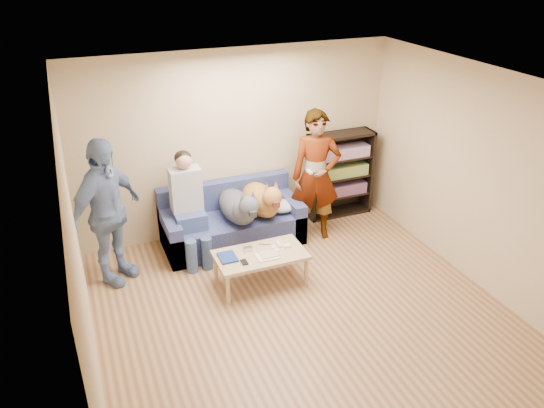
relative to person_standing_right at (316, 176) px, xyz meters
name	(u,v)px	position (x,y,z in m)	size (l,w,h in m)	color
ground	(312,326)	(-0.91, -1.84, -0.92)	(5.00, 5.00, 0.00)	brown
ceiling	(322,93)	(-0.91, -1.84, 1.68)	(5.00, 5.00, 0.00)	white
wall_back	(237,143)	(-0.91, 0.66, 0.38)	(4.50, 4.50, 0.00)	tan
wall_front	(501,404)	(-0.91, -4.34, 0.38)	(4.50, 4.50, 0.00)	tan
wall_left	(80,269)	(-3.16, -1.84, 0.38)	(5.00, 5.00, 0.00)	tan
wall_right	(495,187)	(1.34, -1.84, 0.38)	(5.00, 5.00, 0.00)	tan
blanket	(282,206)	(-0.46, 0.10, -0.42)	(0.41, 0.35, 0.14)	#AEADB2
person_standing_right	(316,176)	(0.00, 0.00, 0.00)	(0.67, 0.44, 1.85)	gray
person_standing_left	(107,213)	(-2.79, -0.08, 0.00)	(1.08, 0.45, 1.85)	#7B92C5
held_controller	(309,172)	(-0.20, -0.20, 0.17)	(0.04, 0.13, 0.03)	silver
notebook_blue	(228,257)	(-1.54, -0.79, -0.49)	(0.20, 0.26, 0.03)	navy
papers	(267,256)	(-1.09, -0.94, -0.50)	(0.26, 0.20, 0.01)	white
magazine	(269,254)	(-1.06, -0.92, -0.48)	(0.22, 0.17, 0.01)	#B4B190
camera_silver	(248,249)	(-1.26, -0.72, -0.48)	(0.11, 0.06, 0.05)	silver
controller_a	(279,244)	(-0.86, -0.74, -0.49)	(0.04, 0.13, 0.03)	white
controller_b	(287,246)	(-0.78, -0.82, -0.49)	(0.09, 0.06, 0.03)	silver
headphone_cup_a	(276,250)	(-0.94, -0.86, -0.49)	(0.07, 0.07, 0.02)	white
headphone_cup_b	(274,247)	(-0.94, -0.78, -0.49)	(0.07, 0.07, 0.02)	white
pen_orange	(264,260)	(-1.16, -1.00, -0.50)	(0.01, 0.01, 0.14)	orange
pen_black	(264,244)	(-1.02, -0.66, -0.50)	(0.01, 0.01, 0.14)	black
wallet	(244,262)	(-1.39, -0.96, -0.50)	(0.07, 0.12, 0.01)	black
sofa	(231,224)	(-1.16, 0.26, -0.64)	(1.90, 0.85, 0.82)	#515B93
person_seated	(188,203)	(-1.76, 0.13, -0.15)	(0.40, 0.73, 1.47)	#3F528C
dog_gray	(239,207)	(-1.11, 0.02, -0.28)	(0.42, 1.26, 0.61)	#46494F
dog_tan	(262,199)	(-0.75, 0.11, -0.28)	(0.43, 1.18, 0.63)	#AE7935
coffee_table	(260,257)	(-1.14, -0.84, -0.55)	(1.10, 0.60, 0.42)	tan
bookshelf	(339,172)	(0.64, 0.49, -0.24)	(1.00, 0.34, 1.30)	black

